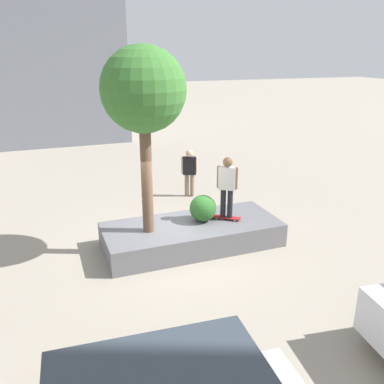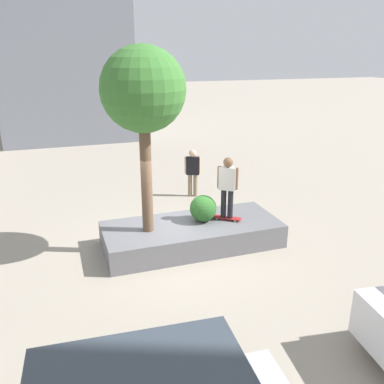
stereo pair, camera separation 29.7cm
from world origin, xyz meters
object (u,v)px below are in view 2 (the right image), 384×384
object	(u,v)px
skateboard	(227,218)
plaza_tree	(143,92)
pedestrian_crossing	(193,170)
planter_ledge	(192,234)
skateboarder	(228,183)

from	to	relation	value
skateboard	plaza_tree	bearing A→B (deg)	-0.70
plaza_tree	pedestrian_crossing	size ratio (longest dim) A/B	2.63
skateboard	planter_ledge	bearing A→B (deg)	-2.95
planter_ledge	plaza_tree	world-z (taller)	plaza_tree
plaza_tree	pedestrian_crossing	distance (m)	5.54
plaza_tree	skateboard	size ratio (longest dim) A/B	5.98
planter_ledge	skateboarder	bearing A→B (deg)	177.05
plaza_tree	skateboarder	distance (m)	3.28
planter_ledge	plaza_tree	bearing A→B (deg)	1.14
skateboard	skateboarder	size ratio (longest dim) A/B	0.45
skateboard	pedestrian_crossing	distance (m)	3.86
plaza_tree	pedestrian_crossing	world-z (taller)	plaza_tree
skateboard	pedestrian_crossing	world-z (taller)	pedestrian_crossing
plaza_tree	skateboard	world-z (taller)	plaza_tree
planter_ledge	pedestrian_crossing	xyz separation A→B (m)	(-1.33, -3.78, 0.68)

